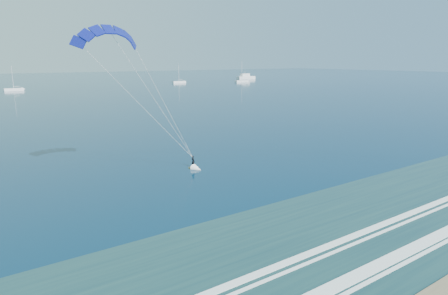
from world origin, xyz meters
name	(u,v)px	position (x,y,z in m)	size (l,w,h in m)	color
kitesurfer_rig	(155,101)	(-2.64, 33.35, 9.47)	(17.34, 5.89, 18.63)	gold
motor_yacht	(246,77)	(158.89, 219.79, 1.58)	(14.53, 3.88, 6.07)	silver
sailboat_3	(14,89)	(5.02, 196.33, 0.68)	(8.12, 2.40, 11.35)	silver
sailboat_4	(179,82)	(96.28, 205.88, 0.68)	(8.51, 2.40, 11.65)	silver
sailboat_5	(242,81)	(133.21, 191.43, 0.69)	(9.41, 2.40, 12.66)	silver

